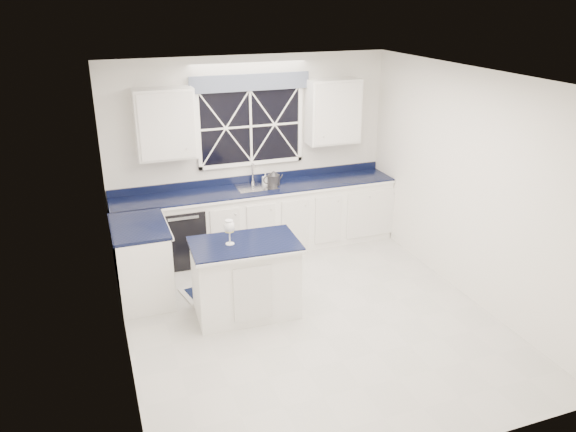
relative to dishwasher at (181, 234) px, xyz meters
name	(u,v)px	position (x,y,z in m)	size (l,w,h in m)	color
ground	(309,317)	(1.10, -1.95, -0.41)	(4.50, 4.50, 0.00)	#B0B0AB
back_wall	(250,154)	(1.10, 0.30, 0.94)	(4.00, 0.10, 2.70)	silver
base_cabinets	(239,228)	(0.77, -0.17, 0.04)	(3.99, 1.60, 0.90)	white
countertop	(257,189)	(1.10, 0.00, 0.51)	(3.98, 0.64, 0.04)	black
dishwasher	(181,234)	(0.00, 0.00, 0.00)	(0.60, 0.58, 0.82)	black
window	(251,121)	(1.10, 0.25, 1.42)	(1.65, 0.09, 1.26)	black
upper_cabinets	(253,117)	(1.10, 0.13, 1.49)	(3.10, 0.34, 0.90)	white
faucet	(253,173)	(1.10, 0.19, 0.69)	(0.05, 0.20, 0.30)	silver
island	(246,278)	(0.46, -1.60, 0.04)	(1.22, 0.77, 0.89)	white
rug	(231,289)	(0.42, -1.03, -0.40)	(1.26, 0.92, 0.02)	#BCBBB6
kettle	(273,178)	(1.35, 0.04, 0.63)	(0.29, 0.18, 0.21)	#2F2F31
wine_glass	(229,228)	(0.30, -1.59, 0.67)	(0.12, 0.12, 0.28)	white
soap_bottle	(265,179)	(1.25, 0.10, 0.61)	(0.08, 0.08, 0.17)	silver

